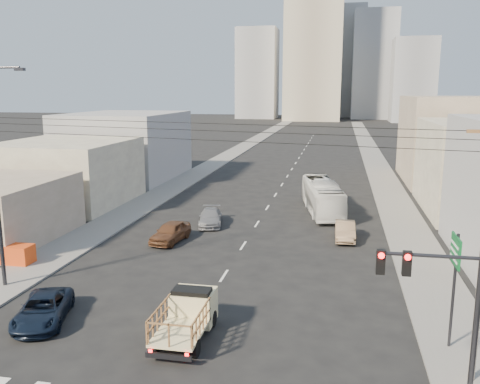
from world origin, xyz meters
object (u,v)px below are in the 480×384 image
(navy_pickup, at_px, (43,309))
(sedan_tan, at_px, (345,231))
(green_sign, at_px, (455,264))
(sedan_brown, at_px, (171,232))
(crate_stack, at_px, (18,254))
(city_bus, at_px, (322,197))
(traffic_signal, at_px, (443,303))
(sedan_grey, at_px, (210,217))
(flatbed_pickup, at_px, (187,314))

(navy_pickup, bearing_deg, sedan_tan, 32.36)
(navy_pickup, distance_m, green_sign, 18.40)
(sedan_brown, relative_size, green_sign, 0.84)
(sedan_tan, height_order, crate_stack, sedan_tan)
(city_bus, xyz_separation_m, green_sign, (6.13, -23.59, 2.31))
(traffic_signal, bearing_deg, crate_stack, 154.44)
(sedan_brown, height_order, sedan_grey, sedan_brown)
(sedan_tan, distance_m, traffic_signal, 20.89)
(sedan_grey, bearing_deg, navy_pickup, -111.61)
(city_bus, bearing_deg, sedan_tan, -87.39)
(flatbed_pickup, distance_m, sedan_brown, 14.62)
(flatbed_pickup, bearing_deg, traffic_signal, -21.69)
(flatbed_pickup, bearing_deg, sedan_grey, 101.28)
(sedan_grey, xyz_separation_m, traffic_signal, (13.40, -22.50, 3.45))
(sedan_tan, relative_size, sedan_grey, 0.92)
(flatbed_pickup, distance_m, sedan_tan, 17.95)
(sedan_grey, distance_m, green_sign, 23.12)
(city_bus, xyz_separation_m, traffic_signal, (4.74, -28.60, 2.64))
(green_sign, bearing_deg, navy_pickup, -176.76)
(sedan_brown, bearing_deg, green_sign, -29.09)
(sedan_brown, height_order, green_sign, green_sign)
(traffic_signal, bearing_deg, sedan_tan, 97.74)
(flatbed_pickup, height_order, sedan_brown, flatbed_pickup)
(traffic_signal, relative_size, green_sign, 1.20)
(sedan_grey, xyz_separation_m, crate_stack, (-9.37, -11.61, 0.06))
(sedan_grey, height_order, traffic_signal, traffic_signal)
(sedan_tan, bearing_deg, sedan_grey, 167.57)
(city_bus, distance_m, sedan_brown, 15.21)
(city_bus, bearing_deg, sedan_grey, -155.72)
(sedan_tan, height_order, sedan_grey, sedan_tan)
(sedan_tan, bearing_deg, sedan_brown, -167.72)
(city_bus, distance_m, sedan_tan, 8.45)
(flatbed_pickup, bearing_deg, sedan_tan, 67.38)
(sedan_brown, xyz_separation_m, green_sign, (16.45, -12.43, 3.03))
(flatbed_pickup, relative_size, crate_stack, 2.45)
(sedan_tan, bearing_deg, city_bus, 102.13)
(flatbed_pickup, height_order, green_sign, green_sign)
(sedan_brown, xyz_separation_m, sedan_grey, (1.65, 5.06, -0.09))
(navy_pickup, bearing_deg, flatbed_pickup, -18.42)
(city_bus, xyz_separation_m, crate_stack, (-18.03, -17.71, -0.74))
(sedan_grey, bearing_deg, sedan_brown, -119.56)
(city_bus, relative_size, traffic_signal, 1.72)
(flatbed_pickup, height_order, navy_pickup, flatbed_pickup)
(city_bus, height_order, crate_stack, city_bus)
(flatbed_pickup, relative_size, navy_pickup, 0.97)
(sedan_brown, distance_m, green_sign, 20.84)
(flatbed_pickup, bearing_deg, city_bus, 78.71)
(sedan_grey, distance_m, crate_stack, 14.92)
(sedan_grey, relative_size, crate_stack, 2.40)
(sedan_grey, relative_size, traffic_signal, 0.72)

